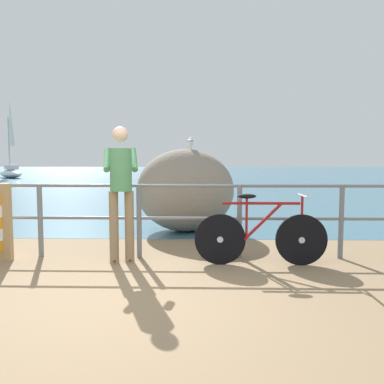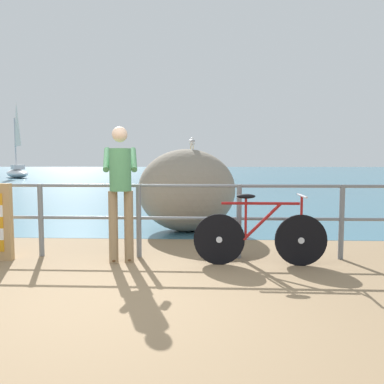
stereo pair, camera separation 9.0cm
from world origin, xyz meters
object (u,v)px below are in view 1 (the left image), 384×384
Objects in this scene: bicycle at (261,235)px; breakwater_boulder_main at (185,190)px; seagull at (190,142)px; person_at_railing at (121,188)px; sailboat at (11,169)px.

breakwater_boulder_main reaches higher than bicycle.
breakwater_boulder_main is 5.51× the size of seagull.
bicycle is 1.91m from person_at_railing.
person_at_railing is 2.59m from seagull.
person_at_railing is (-1.81, 0.07, 0.60)m from bicycle.
bicycle is at bearing -105.25° from person_at_railing.
bicycle is 2.60m from breakwater_boulder_main.
sailboat reaches higher than seagull.
sailboat is (-16.33, 25.38, 0.32)m from bicycle.
bicycle is at bearing -157.28° from seagull.
breakwater_boulder_main is 0.30× the size of sailboat.
seagull is (0.10, 0.08, 0.92)m from breakwater_boulder_main.
person_at_railing is 29.18m from sailboat.
bicycle is 2.92m from seagull.
breakwater_boulder_main is (-1.08, 2.34, 0.39)m from bicycle.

